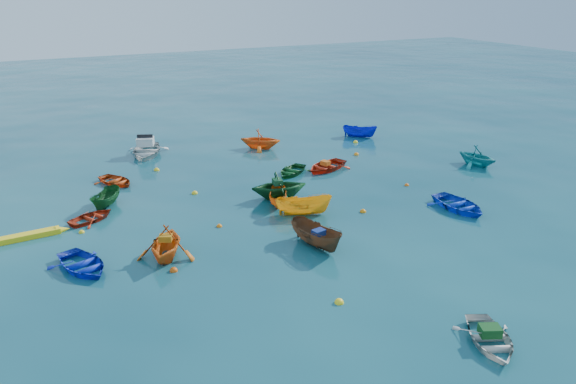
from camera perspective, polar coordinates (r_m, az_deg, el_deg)
name	(u,v)px	position (r m, az deg, el deg)	size (l,w,h in m)	color
ground	(331,229)	(29.60, 4.35, -3.78)	(160.00, 160.00, 0.00)	#093748
dinghy_blue_sw	(83,269)	(27.22, -20.09, -7.39)	(2.41, 3.37, 0.70)	#0F27BF
dinghy_white_near	(489,344)	(22.10, 19.77, -14.32)	(2.13, 2.98, 0.62)	beige
sampan_brown_mid	(316,246)	(27.71, 2.90, -5.53)	(1.27, 3.38, 1.31)	#55351E
dinghy_blue_se	(458,209)	(33.48, 16.90, -1.68)	(2.58, 3.61, 0.75)	#0F38C3
dinghy_orange_w	(167,257)	(27.25, -12.19, -6.49)	(2.74, 3.18, 1.68)	orange
sampan_yellow_mid	(304,214)	(31.33, 1.60, -2.30)	(1.18, 3.14, 1.22)	#FFAD16
dinghy_green_e	(292,174)	(37.92, 0.37, 1.87)	(2.10, 2.94, 0.61)	#135421
dinghy_cyan_se	(476,165)	(41.89, 18.55, 2.61)	(2.51, 2.91, 1.53)	teal
dinghy_red_nw	(92,220)	(32.40, -19.27, -2.72)	(1.83, 2.56, 0.53)	red
sampan_orange_n	(278,204)	(32.70, -0.99, -1.28)	(1.01, 2.67, 1.03)	#CE6313
dinghy_green_n	(279,198)	(33.69, -0.91, -0.60)	(2.86, 3.32, 1.75)	#135124
dinghy_red_ne	(326,170)	(38.87, 3.89, 2.30)	(2.47, 3.46, 0.72)	red
sampan_blue_far	(359,137)	(47.44, 7.27, 5.58)	(1.08, 2.87, 1.11)	#0F1CBF
dinghy_red_far	(116,184)	(37.69, -17.06, 0.81)	(2.05, 2.86, 0.59)	#CB4110
dinghy_orange_far	(260,148)	(43.83, -2.82, 4.46)	(2.67, 3.10, 1.63)	orange
sampan_green_far	(107,207)	(34.03, -17.92, -1.43)	(1.06, 2.82, 1.09)	#11491E
kayak_yellow	(29,238)	(31.39, -24.85, -4.29)	(0.55, 3.75, 0.37)	yellow
motorboat_white	(147,155)	(43.41, -14.17, 3.68)	(3.05, 4.26, 1.48)	silver
tarp_green_a	(490,331)	(21.91, 19.83, -13.12)	(0.73, 0.55, 0.35)	#124A1A
tarp_blue_a	(319,233)	(27.27, 3.14, -4.13)	(0.59, 0.45, 0.29)	navy
tarp_orange_a	(166,238)	(26.86, -12.33, -4.58)	(0.60, 0.45, 0.29)	#B77112
tarp_green_b	(277,182)	(33.30, -1.08, 1.05)	(0.69, 0.52, 0.33)	#114727
tarp_orange_b	(325,163)	(38.64, 3.82, 2.97)	(0.59, 0.45, 0.29)	orange
buoy_or_a	(174,271)	(25.96, -11.53, -7.87)	(0.37, 0.37, 0.37)	#CF4A0B
buoy_ye_a	(339,303)	(23.24, 5.21, -11.16)	(0.39, 0.39, 0.39)	yellow
buoy_or_b	(363,212)	(31.93, 7.62, -2.03)	(0.35, 0.35, 0.35)	orange
buoy_ye_b	(82,233)	(31.02, -20.23, -3.90)	(0.30, 0.30, 0.30)	yellow
buoy_or_c	(219,227)	(30.03, -6.99, -3.51)	(0.30, 0.30, 0.30)	orange
buoy_ye_c	(195,194)	(34.83, -9.45, -0.17)	(0.38, 0.38, 0.38)	yellow
buoy_or_d	(407,186)	(36.50, 11.96, 0.64)	(0.29, 0.29, 0.29)	#F2600D
buoy_ye_d	(157,170)	(39.63, -13.20, 2.15)	(0.39, 0.39, 0.39)	yellow
buoy_or_e	(356,155)	(42.40, 6.96, 3.76)	(0.39, 0.39, 0.39)	orange
buoy_ye_e	(355,143)	(45.68, 6.87, 5.00)	(0.38, 0.38, 0.38)	yellow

